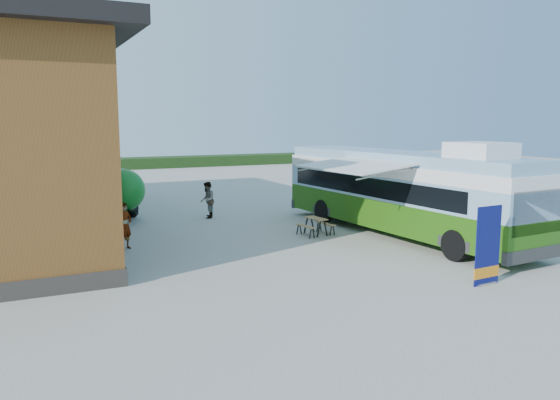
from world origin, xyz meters
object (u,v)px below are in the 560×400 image
banner (487,253)px  person_a (125,226)px  bus (400,189)px  person_b (207,200)px  slurry_tanker (105,187)px  picnic_table (316,222)px

banner → person_a: 12.07m
bus → person_a: bus is taller
banner → person_b: banner is taller
banner → slurry_tanker: (-7.91, 16.34, 0.46)m
bus → banner: size_ratio=5.65×
picnic_table → slurry_tanker: (-6.93, 8.39, 0.86)m
picnic_table → person_b: bearing=110.0°
person_b → slurry_tanker: size_ratio=0.27×
bus → picnic_table: size_ratio=9.52×
banner → person_a: bearing=130.2°
bus → slurry_tanker: bus is taller
banner → person_b: 13.99m
person_a → picnic_table: bearing=-43.2°
person_a → bus: bearing=-49.1°
person_b → banner: bearing=37.6°
person_a → person_b: person_b is taller
banner → picnic_table: 8.02m
bus → person_a: 10.66m
slurry_tanker → bus: bearing=-59.1°
person_b → slurry_tanker: 5.11m
bus → person_b: 9.09m
bus → person_b: (-5.76, 6.97, -0.98)m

